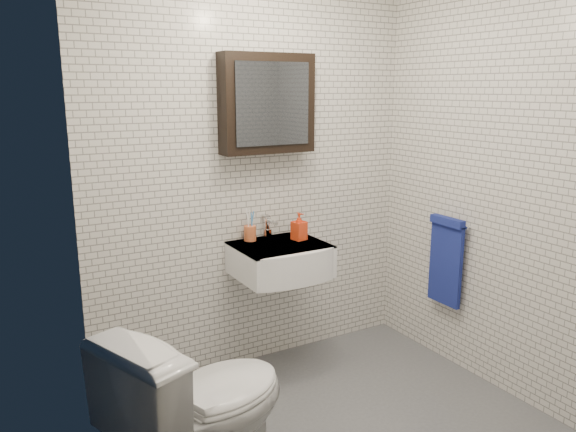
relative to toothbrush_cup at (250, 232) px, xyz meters
The scene contains 9 objects.
ground 1.30m from the toothbrush_cup, 85.54° to the right, with size 2.20×2.00×0.01m, color #4E5056.
room_shell 1.10m from the toothbrush_cup, 85.54° to the right, with size 2.22×2.02×2.51m.
washbasin 0.28m from the toothbrush_cup, 59.13° to the right, with size 0.55×0.50×0.20m.
faucet 0.12m from the toothbrush_cup, ahead, with size 0.06×0.20×0.15m.
mirror_cabinet 0.81m from the toothbrush_cup, ahead, with size 0.60×0.15×0.60m.
towel_rail 1.28m from the toothbrush_cup, 27.84° to the right, with size 0.09×0.30×0.58m.
toothbrush_cup is the anchor object (origin of this frame).
soap_bottle 0.31m from the toothbrush_cup, 26.19° to the right, with size 0.08×0.08×0.18m, color orange.
toilet 1.33m from the toothbrush_cup, 125.88° to the right, with size 0.48×0.84×0.86m, color silver.
Camera 1 is at (-1.58, -2.15, 1.80)m, focal length 35.00 mm.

